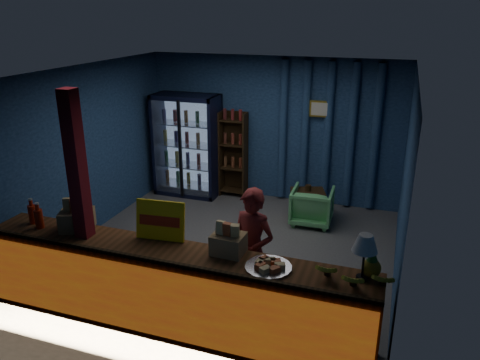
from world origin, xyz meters
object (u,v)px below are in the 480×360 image
(shopkeeper, at_px, (252,251))
(table_lamp, at_px, (365,245))
(green_chair, at_px, (312,206))
(pastry_tray, at_px, (268,266))

(shopkeeper, height_order, table_lamp, shopkeeper)
(shopkeeper, distance_m, table_lamp, 1.48)
(green_chair, bearing_deg, pastry_tray, 90.48)
(shopkeeper, height_order, green_chair, shopkeeper)
(shopkeeper, bearing_deg, pastry_tray, -46.58)
(shopkeeper, distance_m, green_chair, 2.59)
(green_chair, bearing_deg, shopkeeper, 82.79)
(pastry_tray, bearing_deg, table_lamp, 5.98)
(green_chair, distance_m, table_lamp, 3.40)
(pastry_tray, bearing_deg, shopkeeper, 120.24)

